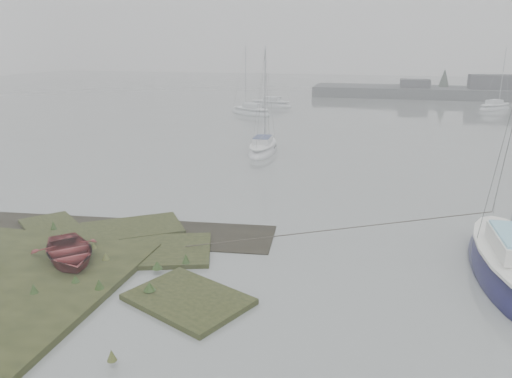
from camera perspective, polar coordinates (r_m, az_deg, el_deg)
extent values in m
plane|color=slate|center=(44.22, 6.44, 6.52)|extent=(160.00, 160.00, 0.00)
cube|color=#424247|center=(74.54, 17.68, 11.00)|extent=(4.00, 3.00, 2.20)
cube|color=#424247|center=(75.73, 25.39, 10.59)|extent=(6.00, 3.00, 3.00)
cone|color=#384238|center=(76.79, 20.69, 11.47)|extent=(2.00, 2.00, 3.50)
ellipsoid|color=silver|center=(35.67, 0.80, 4.35)|extent=(2.05, 5.52, 1.32)
ellipsoid|color=silver|center=(35.56, 0.81, 5.18)|extent=(1.66, 4.80, 0.37)
cube|color=silver|center=(35.27, 0.74, 5.63)|extent=(1.26, 1.92, 0.39)
cube|color=navy|center=(35.23, 0.74, 5.98)|extent=(1.17, 1.76, 0.06)
cylinder|color=#939399|center=(35.73, 1.04, 10.72)|extent=(0.09, 0.09, 6.21)
cylinder|color=#939399|center=(35.08, 0.69, 5.93)|extent=(0.18, 2.17, 0.07)
ellipsoid|color=silver|center=(54.62, -0.62, 8.63)|extent=(5.68, 4.33, 1.34)
ellipsoid|color=silver|center=(54.55, -0.62, 9.18)|extent=(4.89, 3.66, 0.38)
cube|color=silver|center=(54.35, -0.45, 9.51)|extent=(2.23, 1.97, 0.39)
cube|color=silver|center=(54.32, -0.45, 9.74)|extent=(2.05, 1.82, 0.06)
cylinder|color=#939399|center=(54.72, -1.18, 12.81)|extent=(0.09, 0.09, 6.30)
cylinder|color=#939399|center=(54.21, -0.33, 9.73)|extent=(1.95, 1.17, 0.07)
ellipsoid|color=#B2B7BC|center=(64.51, 25.60, 8.25)|extent=(4.90, 5.04, 1.29)
ellipsoid|color=white|center=(64.45, 25.66, 8.70)|extent=(4.18, 4.31, 0.36)
cube|color=white|center=(64.22, 25.58, 8.97)|extent=(2.07, 2.10, 0.38)
cube|color=silver|center=(64.20, 25.61, 9.16)|extent=(1.91, 1.94, 0.06)
cylinder|color=#939399|center=(64.75, 26.36, 11.58)|extent=(0.08, 0.08, 6.05)
cylinder|color=#939399|center=(64.07, 25.53, 9.15)|extent=(1.51, 1.59, 0.07)
ellipsoid|color=#A8ACB1|center=(61.29, 1.66, 9.49)|extent=(5.75, 3.02, 1.33)
ellipsoid|color=silver|center=(61.23, 1.66, 9.98)|extent=(4.98, 2.51, 0.38)
cube|color=silver|center=(61.09, 1.86, 10.28)|extent=(2.10, 1.58, 0.39)
cube|color=silver|center=(61.06, 1.87, 10.48)|extent=(1.93, 1.47, 0.06)
cylinder|color=#939399|center=(61.24, 1.08, 13.19)|extent=(0.09, 0.09, 6.27)
cylinder|color=#939399|center=(61.00, 2.00, 10.47)|extent=(2.15, 0.58, 0.07)
imported|color=maroon|center=(18.74, -20.61, -6.75)|extent=(3.94, 3.99, 0.68)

